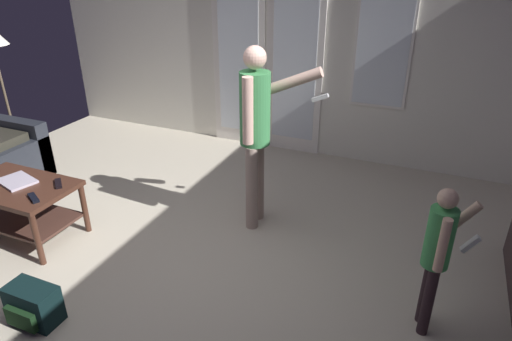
# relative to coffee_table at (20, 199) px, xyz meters

# --- Properties ---
(ground_plane) EXTENTS (6.21, 5.34, 0.02)m
(ground_plane) POSITION_rel_coffee_table_xyz_m (1.32, 0.15, -0.37)
(ground_plane) COLOR #BAB19C
(wall_back_with_doors) EXTENTS (6.21, 0.09, 2.81)m
(wall_back_with_doors) POSITION_rel_coffee_table_xyz_m (1.33, 2.79, 1.00)
(wall_back_with_doors) COLOR silver
(wall_back_with_doors) RESTS_ON ground_plane
(coffee_table) EXTENTS (0.95, 0.59, 0.50)m
(coffee_table) POSITION_rel_coffee_table_xyz_m (0.00, 0.00, 0.00)
(coffee_table) COLOR #41251A
(coffee_table) RESTS_ON ground_plane
(person_adult) EXTENTS (0.69, 0.47, 1.61)m
(person_adult) POSITION_rel_coffee_table_xyz_m (1.77, 0.99, 0.61)
(person_adult) COLOR tan
(person_adult) RESTS_ON ground_plane
(person_child) EXTENTS (0.33, 0.32, 1.04)m
(person_child) POSITION_rel_coffee_table_xyz_m (3.31, 0.24, 0.26)
(person_child) COLOR #2B1E22
(person_child) RESTS_ON ground_plane
(backpack) EXTENTS (0.35, 0.23, 0.27)m
(backpack) POSITION_rel_coffee_table_xyz_m (0.89, -0.74, -0.23)
(backpack) COLOR black
(backpack) RESTS_ON ground_plane
(laptop_closed) EXTENTS (0.36, 0.31, 0.02)m
(laptop_closed) POSITION_rel_coffee_table_xyz_m (-0.04, 0.04, 0.15)
(laptop_closed) COLOR #B8AEC0
(laptop_closed) RESTS_ON coffee_table
(tv_remote_black) EXTENTS (0.17, 0.12, 0.02)m
(tv_remote_black) POSITION_rel_coffee_table_xyz_m (0.33, -0.12, 0.15)
(tv_remote_black) COLOR black
(tv_remote_black) RESTS_ON coffee_table
(dvd_remote_slim) EXTENTS (0.16, 0.15, 0.02)m
(dvd_remote_slim) POSITION_rel_coffee_table_xyz_m (0.32, 0.14, 0.15)
(dvd_remote_slim) COLOR black
(dvd_remote_slim) RESTS_ON coffee_table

